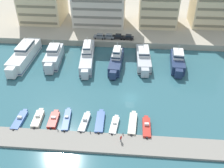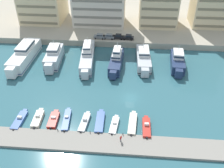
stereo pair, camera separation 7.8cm
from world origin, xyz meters
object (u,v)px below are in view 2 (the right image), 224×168
object	(u,v)px
motorboat_blue_center_left	(67,120)
yacht_silver_left	(54,57)
car_black_center_left	(128,37)
motorboat_red_far_right	(146,127)
yacht_silver_mid_left	(87,56)
motorboat_cream_left	(38,119)
motorboat_white_mid_right	(114,125)
motorboat_cream_right	(132,124)
motorboat_blue_far_left	(20,120)
yacht_navy_center_right	(178,61)
yacht_navy_center_left	(116,60)
pedestrian_near_edge	(121,138)
car_grey_far_left	(100,36)
motorboat_blue_center_right	(100,122)
motorboat_grey_center	(85,122)
motorboat_red_mid_left	(54,120)
car_black_mid_left	(118,36)
yacht_white_far_left	(25,55)
car_grey_left	(109,36)
yacht_silver_center	(143,58)

from	to	relation	value
motorboat_blue_center_left	yacht_silver_left	bearing A→B (deg)	111.06
car_black_center_left	motorboat_red_far_right	bearing A→B (deg)	-82.68
yacht_silver_mid_left	motorboat_cream_left	distance (m)	29.94
motorboat_white_mid_right	yacht_silver_left	bearing A→B (deg)	128.24
motorboat_cream_right	motorboat_blue_far_left	bearing A→B (deg)	-178.12
yacht_navy_center_right	motorboat_blue_far_left	world-z (taller)	yacht_navy_center_right
yacht_navy_center_left	pedestrian_near_edge	distance (m)	32.61
motorboat_cream_left	car_grey_far_left	xyz separation A→B (m)	(9.89, 42.31, 2.65)
yacht_navy_center_left	motorboat_blue_center_right	bearing A→B (deg)	-94.52
motorboat_grey_center	pedestrian_near_edge	world-z (taller)	pedestrian_near_edge
car_grey_far_left	car_black_center_left	bearing A→B (deg)	0.61
yacht_silver_left	motorboat_blue_center_left	xyz separation A→B (m)	(10.49, -27.23, -1.71)
yacht_navy_center_left	motorboat_cream_right	xyz separation A→B (m)	(5.65, -26.74, -1.57)
motorboat_grey_center	motorboat_cream_right	size ratio (longest dim) A/B	0.89
motorboat_blue_far_left	motorboat_red_mid_left	distance (m)	8.22
motorboat_grey_center	motorboat_blue_center_left	bearing A→B (deg)	175.24
motorboat_blue_center_left	motorboat_blue_center_right	bearing A→B (deg)	0.23
motorboat_blue_center_right	car_black_center_left	distance (m)	42.63
car_black_mid_left	car_grey_far_left	bearing A→B (deg)	-177.50
motorboat_grey_center	motorboat_blue_far_left	bearing A→B (deg)	-178.33
yacht_white_far_left	motorboat_red_mid_left	world-z (taller)	yacht_white_far_left
yacht_navy_center_right	motorboat_red_far_right	size ratio (longest dim) A/B	2.09
motorboat_cream_right	car_grey_far_left	bearing A→B (deg)	107.16
motorboat_blue_center_right	car_grey_left	xyz separation A→B (m)	(-1.74, 42.17, 2.72)
car_grey_far_left	yacht_silver_left	bearing A→B (deg)	-131.92
motorboat_red_mid_left	yacht_silver_center	bearing A→B (deg)	53.23
yacht_white_far_left	motorboat_blue_far_left	bearing A→B (deg)	-72.14
motorboat_grey_center	motorboat_blue_center_right	size ratio (longest dim) A/B	0.90
motorboat_red_mid_left	car_black_center_left	world-z (taller)	car_black_center_left
yacht_white_far_left	yacht_navy_center_left	size ratio (longest dim) A/B	1.32
motorboat_cream_left	motorboat_grey_center	bearing A→B (deg)	-0.87
motorboat_cream_right	car_grey_far_left	distance (m)	44.09
motorboat_grey_center	motorboat_red_far_right	distance (m)	14.66
yacht_white_far_left	motorboat_cream_left	bearing A→B (deg)	-64.12
yacht_navy_center_left	motorboat_red_far_right	size ratio (longest dim) A/B	2.36
motorboat_blue_center_right	motorboat_white_mid_right	xyz separation A→B (m)	(3.50, -0.80, -0.05)
motorboat_cream_right	car_grey_left	world-z (taller)	car_grey_left
yacht_navy_center_left	motorboat_grey_center	distance (m)	27.82
yacht_silver_mid_left	motorboat_blue_center_left	size ratio (longest dim) A/B	2.74
yacht_white_far_left	motorboat_cream_left	size ratio (longest dim) A/B	3.29
yacht_white_far_left	yacht_silver_left	world-z (taller)	yacht_white_far_left
motorboat_red_mid_left	motorboat_blue_center_left	size ratio (longest dim) A/B	0.80
motorboat_blue_center_right	car_grey_far_left	world-z (taller)	car_grey_far_left
motorboat_blue_far_left	motorboat_blue_center_left	distance (m)	11.38
yacht_silver_left	car_black_mid_left	bearing A→B (deg)	36.85
yacht_silver_center	motorboat_blue_center_left	world-z (taller)	yacht_silver_center
yacht_silver_mid_left	yacht_navy_center_left	world-z (taller)	yacht_silver_mid_left
pedestrian_near_edge	motorboat_red_far_right	bearing A→B (deg)	39.12
yacht_silver_mid_left	motorboat_grey_center	distance (m)	29.45
motorboat_cream_left	car_grey_far_left	world-z (taller)	car_grey_far_left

